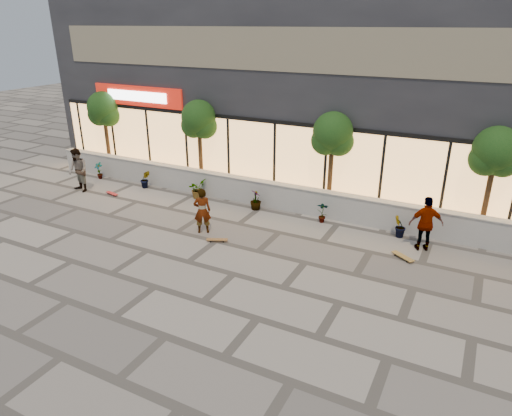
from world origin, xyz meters
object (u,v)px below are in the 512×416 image
at_px(tree_midwest, 199,122).
at_px(skateboard_center, 217,240).
at_px(skater_right_near, 426,224).
at_px(skateboard_right_near, 403,256).
at_px(tree_mideast, 333,136).
at_px(tree_east, 496,155).
at_px(skater_left, 78,170).
at_px(tree_west, 104,111).
at_px(skater_center, 202,211).
at_px(skateboard_left, 112,193).

height_order(tree_midwest, skateboard_center, tree_midwest).
bearing_deg(skater_right_near, skateboard_right_near, 42.78).
xyz_separation_m(tree_midwest, tree_mideast, (6.00, 0.00, 0.00)).
height_order(tree_east, skater_left, tree_east).
distance_m(tree_mideast, tree_east, 5.50).
height_order(tree_west, skater_center, tree_west).
bearing_deg(skateboard_left, tree_west, 146.50).
bearing_deg(tree_west, skater_center, -26.08).
relative_size(tree_midwest, tree_east, 1.00).
bearing_deg(skater_right_near, tree_west, -28.22).
distance_m(tree_midwest, skater_right_near, 10.27).
bearing_deg(skateboard_center, skater_center, 128.10).
bearing_deg(skateboard_left, tree_mideast, 28.73).
xyz_separation_m(tree_mideast, skater_left, (-10.46, -2.93, -2.03)).
relative_size(skateboard_center, skateboard_right_near, 0.93).
bearing_deg(tree_midwest, skateboard_right_near, -16.39).
height_order(tree_east, skater_right_near, tree_east).
relative_size(tree_mideast, skater_left, 2.04).
relative_size(tree_midwest, skateboard_center, 5.32).
bearing_deg(skater_left, skateboard_left, 24.68).
bearing_deg(skater_left, tree_midwest, 48.07).
bearing_deg(skateboard_left, skater_center, -1.54).
relative_size(tree_midwest, skater_center, 2.36).
bearing_deg(tree_midwest, skateboard_left, -137.50).
xyz_separation_m(tree_midwest, skateboard_left, (-2.90, -2.66, -2.92)).
xyz_separation_m(tree_east, skater_right_near, (-1.61, -1.83, -2.06)).
relative_size(tree_west, tree_midwest, 1.00).
distance_m(skater_center, skateboard_center, 1.20).
relative_size(skater_center, skateboard_left, 2.32).
height_order(tree_mideast, skater_left, tree_mideast).
bearing_deg(skater_center, skater_right_near, 162.54).
distance_m(skater_right_near, skateboard_right_near, 1.35).
bearing_deg(tree_mideast, skateboard_left, -163.38).
xyz_separation_m(tree_midwest, tree_east, (11.50, 0.00, 0.00)).
xyz_separation_m(tree_mideast, skateboard_right_near, (3.43, -2.77, -2.90)).
bearing_deg(tree_west, tree_east, 0.00).
bearing_deg(tree_midwest, skater_center, -55.98).
distance_m(skater_right_near, skateboard_center, 6.90).
height_order(tree_west, skater_right_near, tree_west).
bearing_deg(skater_center, skater_left, -43.06).
relative_size(tree_east, skateboard_center, 5.32).
relative_size(tree_west, skater_left, 2.04).
distance_m(tree_west, skater_center, 9.40).
xyz_separation_m(tree_west, skateboard_left, (2.60, -2.66, -2.92)).
bearing_deg(tree_west, skateboard_center, -26.11).
bearing_deg(skateboard_right_near, skater_right_near, 97.69).
height_order(skater_center, skater_right_near, skater_right_near).
distance_m(tree_midwest, skateboard_left, 4.90).
bearing_deg(skateboard_left, skater_right_near, 15.80).
bearing_deg(tree_mideast, skater_right_near, -25.20).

